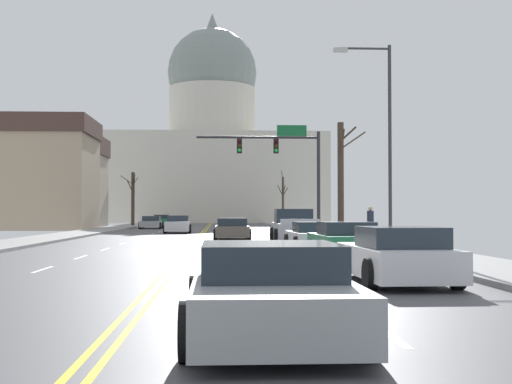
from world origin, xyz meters
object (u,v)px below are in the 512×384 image
Objects in this scene: sedan_near_00 at (232,229)px; sedan_near_02 at (315,237)px; bicycle_parked at (384,239)px; pickup_truck_near_01 at (294,228)px; sedan_near_05 at (269,293)px; pedestrian_00 at (370,221)px; street_lamp_right at (383,128)px; sedan_oncoming_00 at (178,225)px; signal_gantry at (285,157)px; sedan_near_04 at (397,257)px; sedan_oncoming_01 at (151,223)px; sedan_oncoming_02 at (162,221)px; sedan_near_03 at (345,242)px.

sedan_near_00 reaches higher than sedan_near_02.
sedan_near_02 is at bearing 174.41° from bicycle_parked.
pickup_truck_near_01 reaches higher than sedan_near_02.
sedan_near_05 is 27.29m from pedestrian_00.
street_lamp_right is at bearing -66.40° from pickup_truck_near_01.
pedestrian_00 reaches higher than sedan_oncoming_00.
signal_gantry reaches higher than pickup_truck_near_01.
pickup_truck_near_01 is 1.11× the size of sedan_near_05.
signal_gantry is 1.67× the size of sedan_near_02.
sedan_near_00 is at bearing 89.93° from sedan_near_05.
signal_gantry is at bearing 89.60° from sedan_near_04.
sedan_near_05 is at bearing -107.21° from bicycle_parked.
sedan_oncoming_01 is at bearing 108.93° from bicycle_parked.
pickup_truck_near_01 is at bearing 90.60° from sedan_near_04.
bicycle_parked is (13.20, -38.48, -0.06)m from sedan_oncoming_01.
sedan_oncoming_02 is (-10.42, 45.94, -0.17)m from pickup_truck_near_01.
sedan_oncoming_02 is at bearing 106.69° from signal_gantry.
pickup_truck_near_01 reaches higher than sedan_oncoming_02.
signal_gantry is 4.62× the size of pedestrian_00.
sedan_near_02 is 25.45m from sedan_oncoming_00.
street_lamp_right is at bearing -98.16° from pedestrian_00.
sedan_near_03 is 45.40m from sedan_oncoming_01.
signal_gantry is 1.73× the size of sedan_near_00.
sedan_oncoming_01 is (-13.12, 38.69, -4.45)m from street_lamp_right.
sedan_oncoming_00 is at bearing 110.62° from pickup_truck_near_01.
sedan_oncoming_02 is 2.43× the size of bicycle_parked.
sedan_oncoming_02 is at bearing 102.77° from pickup_truck_near_01.
pickup_truck_near_01 is at bearing 83.27° from sedan_near_05.
sedan_near_02 is at bearing -78.49° from sedan_oncoming_02.
street_lamp_right is at bearing -10.09° from sedan_near_02.
sedan_oncoming_02 reaches higher than bicycle_parked.
bicycle_parked is at bearing -5.59° from sedan_near_02.
sedan_near_02 is at bearing 169.91° from street_lamp_right.
sedan_near_03 is 6.23m from bicycle_parked.
sedan_near_02 is 1.10× the size of sedan_oncoming_02.
sedan_oncoming_02 is (-10.61, 52.09, 0.04)m from sedan_near_02.
signal_gantry reaches higher than sedan_near_05.
sedan_near_02 is at bearing -74.75° from sedan_oncoming_01.
pickup_truck_near_01 is 3.04× the size of pedestrian_00.
pickup_truck_near_01 reaches higher than sedan_near_03.
sedan_near_02 is at bearing -119.20° from pedestrian_00.
sedan_oncoming_01 is 34.57m from pedestrian_00.
sedan_oncoming_00 is (-3.87, 12.61, 0.03)m from sedan_near_00.
sedan_near_02 is at bearing -73.85° from sedan_oncoming_00.
sedan_near_00 is at bearing 143.33° from pedestrian_00.
signal_gantry is at bearing 89.22° from sedan_near_02.
sedan_oncoming_00 is at bearing 130.81° from signal_gantry.
pickup_truck_near_01 is 47.11m from sedan_oncoming_02.
sedan_near_00 is at bearing -72.92° from sedan_oncoming_00.
pickup_truck_near_01 is at bearing 113.60° from street_lamp_right.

